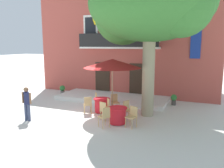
# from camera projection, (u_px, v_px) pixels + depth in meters

# --- Properties ---
(ground_plane) EXTENTS (120.00, 120.00, 0.00)m
(ground_plane) POSITION_uv_depth(u_px,v_px,m) (83.00, 115.00, 11.60)
(ground_plane) COLOR silver
(building_facade) EXTENTS (13.00, 5.09, 7.50)m
(building_facade) POSITION_uv_depth(u_px,v_px,m) (129.00, 42.00, 17.27)
(building_facade) COLOR #B24C42
(building_facade) RESTS_ON ground
(entrance_step_platform) EXTENTS (7.10, 2.78, 0.25)m
(entrance_step_platform) POSITION_uv_depth(u_px,v_px,m) (112.00, 98.00, 14.82)
(entrance_step_platform) COLOR silver
(entrance_step_platform) RESTS_ON ground
(plane_tree) EXTENTS (6.12, 5.38, 7.26)m
(plane_tree) POSITION_uv_depth(u_px,v_px,m) (149.00, 7.00, 10.76)
(plane_tree) COLOR gray
(plane_tree) RESTS_ON ground
(cafe_table_near_tree) EXTENTS (0.86, 0.86, 0.76)m
(cafe_table_near_tree) POSITION_uv_depth(u_px,v_px,m) (102.00, 105.00, 12.02)
(cafe_table_near_tree) COLOR red
(cafe_table_near_tree) RESTS_ON ground
(cafe_chair_near_tree_0) EXTENTS (0.56, 0.56, 0.91)m
(cafe_chair_near_tree_0) POSITION_uv_depth(u_px,v_px,m) (88.00, 104.00, 11.77)
(cafe_chair_near_tree_0) COLOR tan
(cafe_chair_near_tree_0) RESTS_ON ground
(cafe_chair_near_tree_1) EXTENTS (0.56, 0.56, 0.91)m
(cafe_chair_near_tree_1) POSITION_uv_depth(u_px,v_px,m) (106.00, 106.00, 11.30)
(cafe_chair_near_tree_1) COLOR tan
(cafe_chair_near_tree_1) RESTS_ON ground
(cafe_chair_near_tree_2) EXTENTS (0.56, 0.56, 0.91)m
(cafe_chair_near_tree_2) POSITION_uv_depth(u_px,v_px,m) (115.00, 101.00, 12.30)
(cafe_chair_near_tree_2) COLOR tan
(cafe_chair_near_tree_2) RESTS_ON ground
(cafe_chair_near_tree_3) EXTENTS (0.56, 0.56, 0.91)m
(cafe_chair_near_tree_3) POSITION_uv_depth(u_px,v_px,m) (98.00, 99.00, 12.70)
(cafe_chair_near_tree_3) COLOR tan
(cafe_chair_near_tree_3) RESTS_ON ground
(cafe_table_middle) EXTENTS (0.86, 0.86, 0.76)m
(cafe_table_middle) POSITION_uv_depth(u_px,v_px,m) (118.00, 115.00, 10.30)
(cafe_table_middle) COLOR red
(cafe_table_middle) RESTS_ON ground
(cafe_chair_middle_0) EXTENTS (0.50, 0.50, 0.91)m
(cafe_chair_middle_0) POSITION_uv_depth(u_px,v_px,m) (132.00, 115.00, 9.85)
(cafe_chair_middle_0) COLOR tan
(cafe_chair_middle_0) RESTS_ON ground
(cafe_chair_middle_1) EXTENTS (0.53, 0.53, 0.91)m
(cafe_chair_middle_1) POSITION_uv_depth(u_px,v_px,m) (128.00, 109.00, 10.83)
(cafe_chair_middle_1) COLOR tan
(cafe_chair_middle_1) RESTS_ON ground
(cafe_chair_middle_2) EXTENTS (0.51, 0.51, 0.91)m
(cafe_chair_middle_2) POSITION_uv_depth(u_px,v_px,m) (104.00, 110.00, 10.70)
(cafe_chair_middle_2) COLOR tan
(cafe_chair_middle_2) RESTS_ON ground
(cafe_chair_middle_3) EXTENTS (0.55, 0.55, 0.91)m
(cafe_chair_middle_3) POSITION_uv_depth(u_px,v_px,m) (105.00, 116.00, 9.78)
(cafe_chair_middle_3) COLOR tan
(cafe_chair_middle_3) RESTS_ON ground
(cafe_umbrella) EXTENTS (2.90, 2.90, 2.85)m
(cafe_umbrella) POSITION_uv_depth(u_px,v_px,m) (112.00, 64.00, 11.39)
(cafe_umbrella) COLOR #997A56
(cafe_umbrella) RESTS_ON ground
(ground_planter_left) EXTENTS (0.38, 0.38, 0.67)m
(ground_planter_left) POSITION_uv_depth(u_px,v_px,m) (62.00, 89.00, 16.34)
(ground_planter_left) COLOR slate
(ground_planter_left) RESTS_ON ground
(ground_planter_right) EXTENTS (0.35, 0.35, 0.64)m
(ground_planter_right) POSITION_uv_depth(u_px,v_px,m) (174.00, 99.00, 13.50)
(ground_planter_right) COLOR #47423D
(ground_planter_right) RESTS_ON ground
(pedestrian_near_entrance) EXTENTS (0.53, 0.39, 1.62)m
(pedestrian_near_entrance) POSITION_uv_depth(u_px,v_px,m) (27.00, 102.00, 10.60)
(pedestrian_near_entrance) COLOR #384260
(pedestrian_near_entrance) RESTS_ON ground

